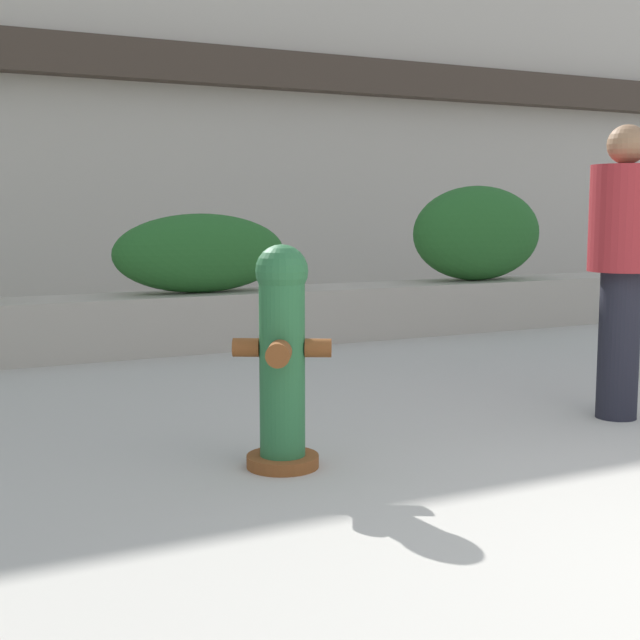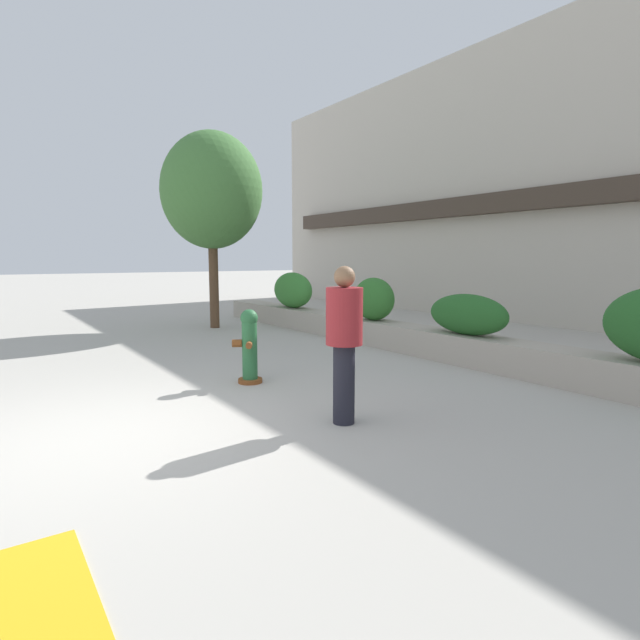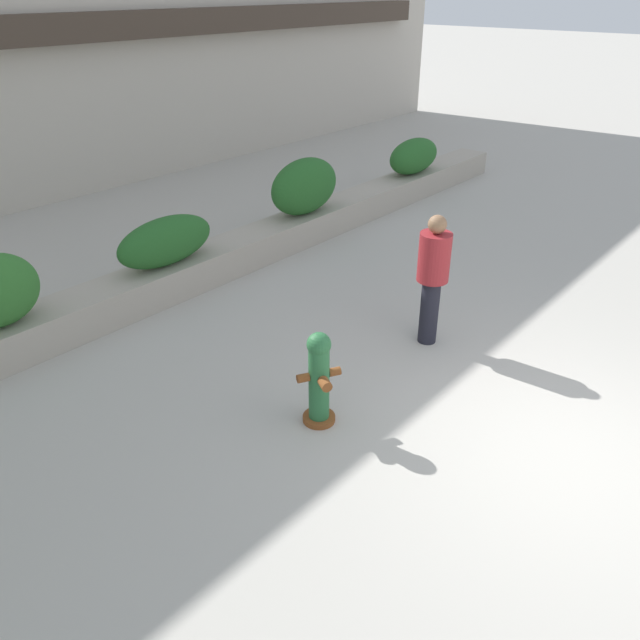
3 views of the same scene
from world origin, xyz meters
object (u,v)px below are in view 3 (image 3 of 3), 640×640
(hedge_bush_3, at_px, (305,186))
(fire_hydrant, at_px, (319,378))
(hedge_bush_2, at_px, (166,241))
(pedestrian, at_px, (433,272))
(hedge_bush_4, at_px, (414,156))

(hedge_bush_3, bearing_deg, fire_hydrant, -136.47)
(hedge_bush_2, relative_size, pedestrian, 0.92)
(hedge_bush_3, distance_m, fire_hydrant, 5.42)
(hedge_bush_4, relative_size, pedestrian, 0.88)
(hedge_bush_4, bearing_deg, pedestrian, -144.77)
(hedge_bush_3, height_order, pedestrian, pedestrian)
(hedge_bush_4, height_order, fire_hydrant, hedge_bush_4)
(hedge_bush_4, bearing_deg, fire_hydrant, -153.39)
(pedestrian, bearing_deg, hedge_bush_4, 35.23)
(hedge_bush_2, bearing_deg, fire_hydrant, -103.51)
(hedge_bush_2, height_order, fire_hydrant, hedge_bush_2)
(hedge_bush_3, distance_m, pedestrian, 4.06)
(pedestrian, bearing_deg, hedge_bush_2, 109.70)
(hedge_bush_2, bearing_deg, pedestrian, -70.30)
(hedge_bush_2, distance_m, fire_hydrant, 3.84)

